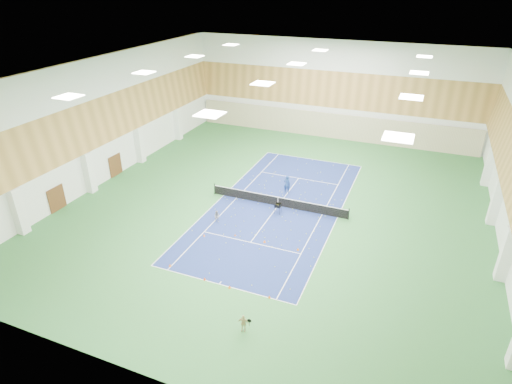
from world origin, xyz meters
TOP-DOWN VIEW (x-y plane):
  - ground at (0.00, 0.00)m, footprint 40.00×40.00m
  - room_shell at (0.00, 0.00)m, footprint 36.00×40.00m
  - wood_cladding at (0.00, 0.00)m, footprint 36.00×40.00m
  - ceiling_light_grid at (0.00, 0.00)m, footprint 21.40×25.40m
  - court_surface at (0.00, 0.00)m, footprint 10.97×23.77m
  - tennis_balls_scatter at (0.00, 0.00)m, footprint 10.57×22.77m
  - tennis_net at (0.00, 0.00)m, footprint 12.80×0.10m
  - back_curtain at (0.00, 19.75)m, footprint 35.40×0.16m
  - door_left_a at (-17.92, -8.00)m, footprint 0.08×1.80m
  - door_left_b at (-17.92, 0.00)m, footprint 0.08×1.80m
  - coach at (-0.12, 2.88)m, footprint 0.68×0.47m
  - child_court at (-3.84, -4.58)m, footprint 0.57×0.47m
  - child_apron at (3.21, -15.13)m, footprint 0.72×0.39m
  - ball_cart at (0.43, -1.23)m, footprint 0.58×0.58m
  - cone_svc_a at (-3.81, -6.98)m, footprint 0.18×0.18m
  - cone_svc_b at (-1.52, -5.98)m, footprint 0.17×0.17m
  - cone_svc_c at (1.02, -5.98)m, footprint 0.22×0.22m
  - cone_svc_d at (3.76, -6.01)m, footprint 0.20×0.20m
  - cone_base_a at (-4.18, -11.44)m, footprint 0.21×0.21m
  - cone_base_b at (-1.13, -11.84)m, footprint 0.20×0.20m
  - cone_base_c at (0.82, -11.96)m, footprint 0.20×0.20m
  - cone_base_d at (3.64, -11.88)m, footprint 0.18×0.18m

SIDE VIEW (x-z plane):
  - ground at x=0.00m, z-range 0.00..0.00m
  - court_surface at x=0.00m, z-range 0.00..0.01m
  - tennis_balls_scatter at x=0.00m, z-range 0.01..0.08m
  - cone_svc_b at x=-1.52m, z-range 0.00..0.19m
  - cone_base_d at x=3.64m, z-range 0.00..0.19m
  - cone_svc_a at x=-3.81m, z-range 0.00..0.20m
  - cone_base_b at x=-1.13m, z-range 0.00..0.22m
  - cone_base_c at x=0.82m, z-range 0.00..0.22m
  - cone_svc_d at x=3.76m, z-range 0.00..0.23m
  - cone_base_a at x=-4.18m, z-range 0.00..0.23m
  - cone_svc_c at x=1.02m, z-range 0.00..0.24m
  - ball_cart at x=0.43m, z-range 0.00..0.97m
  - child_court at x=-3.84m, z-range 0.00..1.07m
  - tennis_net at x=0.00m, z-range 0.00..1.10m
  - child_apron at x=3.21m, z-range 0.00..1.16m
  - coach at x=-0.12m, z-range 0.00..1.79m
  - door_left_a at x=-17.92m, z-range 0.00..2.20m
  - door_left_b at x=-17.92m, z-range 0.00..2.20m
  - back_curtain at x=0.00m, z-range 0.00..3.20m
  - room_shell at x=0.00m, z-range 0.00..12.00m
  - wood_cladding at x=0.00m, z-range 4.00..12.00m
  - ceiling_light_grid at x=0.00m, z-range 11.89..11.95m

